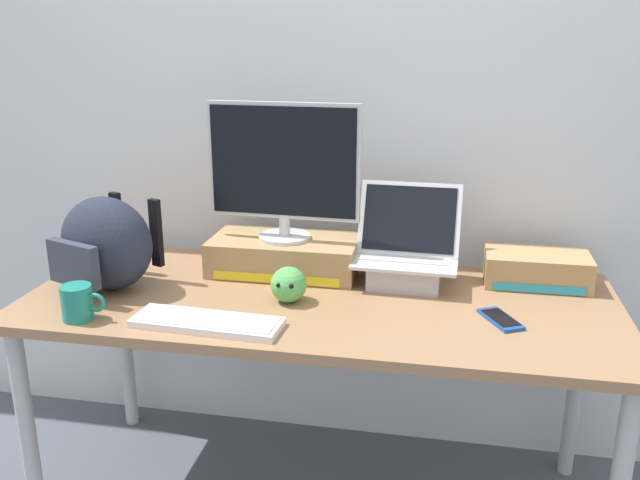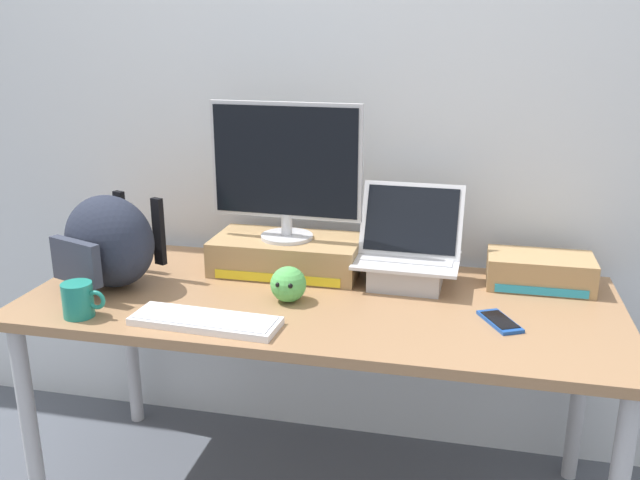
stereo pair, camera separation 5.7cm
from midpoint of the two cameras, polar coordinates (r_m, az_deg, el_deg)
back_wall at (r=2.36m, az=3.31°, el=12.58°), size 7.00×0.10×2.60m
desk at (r=2.07m, az=0.80°, el=-6.61°), size 1.76×0.75×0.73m
toner_box_yellow at (r=2.24m, az=-2.06°, el=-1.25°), size 0.48×0.26×0.11m
desktop_monitor at (r=2.16m, az=-2.16°, el=6.03°), size 0.50×0.17×0.44m
open_laptop at (r=2.14m, az=8.13°, el=-1.99°), size 0.33×0.25×0.30m
external_keyboard at (r=1.87m, az=-8.77°, el=-6.75°), size 0.42×0.15×0.02m
messenger_backpack at (r=2.17m, az=-16.68°, el=-0.15°), size 0.37×0.33×0.29m
coffee_mug at (r=2.00m, az=-18.91°, el=-4.80°), size 0.13×0.09×0.10m
cell_phone at (r=1.93m, az=15.75°, el=-6.63°), size 0.13×0.16×0.01m
plush_toy at (r=1.99m, az=-1.87°, el=-3.75°), size 0.11×0.11×0.11m
toner_box_cyan at (r=2.22m, az=18.75°, el=-2.50°), size 0.32×0.18×0.10m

